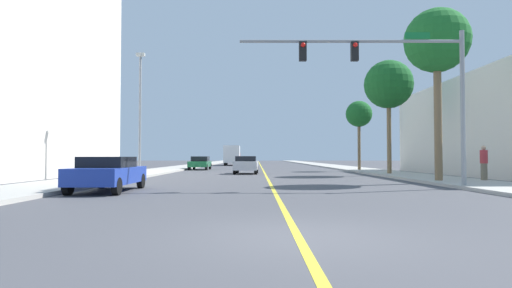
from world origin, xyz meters
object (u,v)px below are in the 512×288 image
(palm_near, at_px, (435,43))
(palm_far, at_px, (358,115))
(car_green, at_px, (199,163))
(car_blue, at_px, (107,173))
(car_silver, at_px, (245,165))
(delivery_truck, at_px, (231,155))
(street_lamp, at_px, (139,107))
(pedestrian, at_px, (482,163))
(palm_mid, at_px, (387,85))
(traffic_signal_mast, at_px, (395,72))

(palm_near, relative_size, palm_far, 1.37)
(car_green, bearing_deg, car_blue, 90.12)
(car_silver, relative_size, delivery_truck, 0.45)
(car_silver, bearing_deg, street_lamp, -136.04)
(palm_near, height_order, palm_far, palm_near)
(street_lamp, height_order, palm_near, palm_near)
(car_silver, bearing_deg, car_green, 118.17)
(palm_far, bearing_deg, delivery_truck, 117.52)
(palm_far, distance_m, pedestrian, 18.26)
(pedestrian, bearing_deg, palm_far, 137.09)
(street_lamp, distance_m, car_silver, 10.04)
(palm_mid, relative_size, car_blue, 1.89)
(palm_near, height_order, car_silver, palm_near)
(car_silver, distance_m, pedestrian, 17.31)
(delivery_truck, bearing_deg, palm_far, -63.73)
(street_lamp, height_order, car_green, street_lamp)
(street_lamp, distance_m, palm_near, 18.31)
(car_green, bearing_deg, pedestrian, 129.17)
(street_lamp, relative_size, car_silver, 2.06)
(traffic_signal_mast, height_order, delivery_truck, traffic_signal_mast)
(street_lamp, xyz_separation_m, palm_far, (17.53, 12.17, 0.77))
(street_lamp, relative_size, pedestrian, 4.46)
(car_green, xyz_separation_m, delivery_truck, (2.15, 21.76, 0.90))
(delivery_truck, distance_m, pedestrian, 46.57)
(palm_mid, relative_size, delivery_truck, 0.95)
(car_silver, bearing_deg, car_blue, -104.82)
(palm_mid, bearing_deg, palm_far, 89.92)
(traffic_signal_mast, relative_size, street_lamp, 1.21)
(car_silver, bearing_deg, pedestrian, -40.34)
(palm_far, relative_size, car_green, 1.46)
(street_lamp, relative_size, palm_mid, 0.97)
(delivery_truck, xyz_separation_m, pedestrian, (15.80, -43.80, -0.58))
(traffic_signal_mast, height_order, street_lamp, street_lamp)
(palm_near, bearing_deg, car_green, 124.78)
(palm_far, bearing_deg, car_blue, -124.50)
(street_lamp, bearing_deg, car_blue, -80.56)
(palm_mid, distance_m, car_green, 21.52)
(traffic_signal_mast, relative_size, pedestrian, 5.41)
(street_lamp, xyz_separation_m, palm_mid, (17.52, 3.26, 2.07))
(palm_mid, xyz_separation_m, pedestrian, (2.16, -8.69, -5.64))
(traffic_signal_mast, distance_m, car_blue, 12.84)
(car_blue, height_order, car_silver, car_silver)
(palm_mid, distance_m, pedestrian, 10.58)
(car_silver, distance_m, car_green, 11.61)
(delivery_truck, bearing_deg, car_blue, -93.69)
(palm_near, bearing_deg, car_blue, -161.74)
(palm_near, distance_m, palm_far, 17.94)
(car_silver, bearing_deg, traffic_signal_mast, -64.02)
(street_lamp, xyz_separation_m, car_silver, (6.87, 6.20, -3.89))
(palm_near, relative_size, palm_mid, 1.08)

